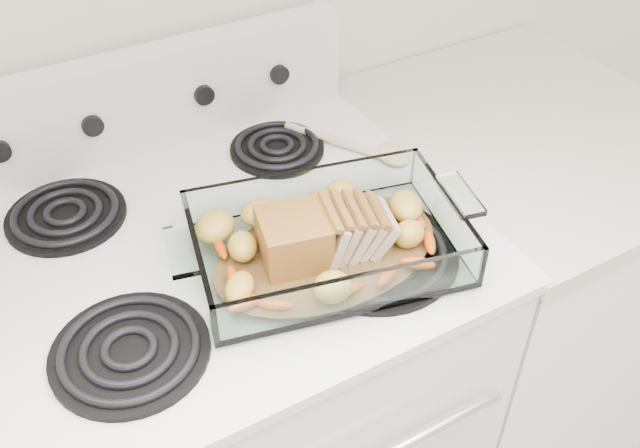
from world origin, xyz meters
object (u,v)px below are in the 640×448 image
counter_right (497,292)px  pork_roast (315,238)px  baking_dish (327,246)px  electric_range (237,407)px

counter_right → pork_roast: (-0.56, -0.13, 0.52)m
counter_right → baking_dish: bearing=-166.2°
electric_range → counter_right: bearing=-0.1°
electric_range → pork_roast: (0.10, -0.13, 0.51)m
pork_roast → baking_dish: bearing=20.7°
baking_dish → pork_roast: size_ratio=1.94×
counter_right → baking_dish: (-0.54, -0.13, 0.50)m
counter_right → electric_range: bearing=179.9°
electric_range → baking_dish: bearing=-47.5°
electric_range → baking_dish: electric_range is taller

